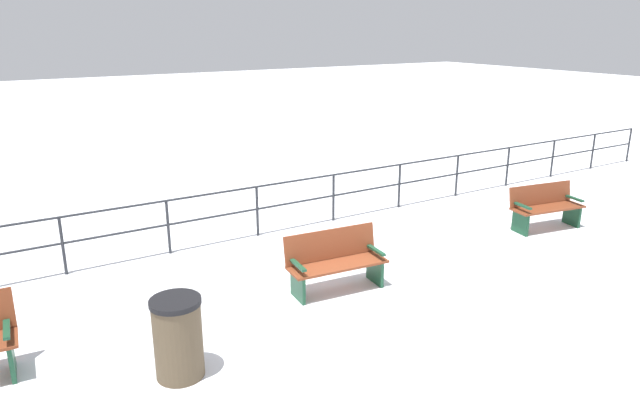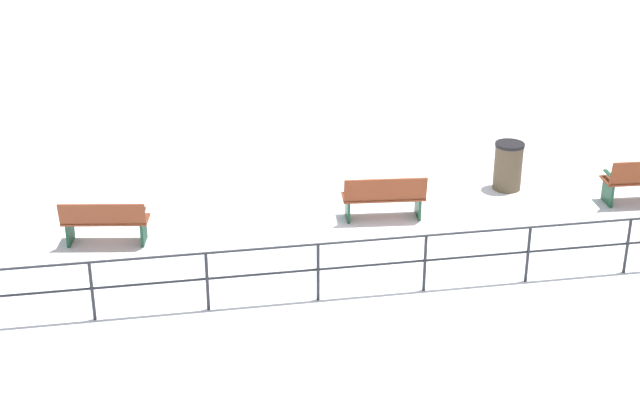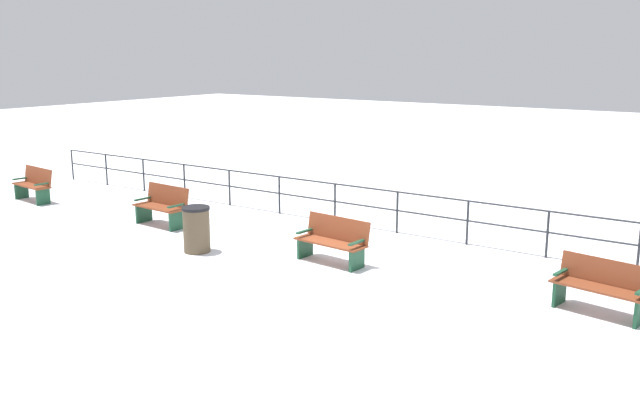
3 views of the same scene
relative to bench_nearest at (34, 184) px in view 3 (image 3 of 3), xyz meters
The scene contains 7 objects.
ground_plane 9.96m from the bench_nearest, 89.96° to the left, with size 80.00×80.00×0.00m, color white.
bench_nearest is the anchor object (origin of this frame).
bench_second 4.97m from the bench_nearest, 91.55° to the left, with size 0.67×1.46×0.95m.
bench_third 9.95m from the bench_nearest, 89.86° to the left, with size 0.69×1.55×0.89m.
bench_fourth 14.93m from the bench_nearest, 90.50° to the left, with size 0.76×1.54×0.86m.
waterfront_railing 10.30m from the bench_nearest, 105.02° to the left, with size 0.05×23.86×0.98m.
trash_bin 7.28m from the bench_nearest, 82.07° to the left, with size 0.58×0.58×0.96m.
Camera 3 is at (10.80, 7.07, 4.07)m, focal length 38.19 mm.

